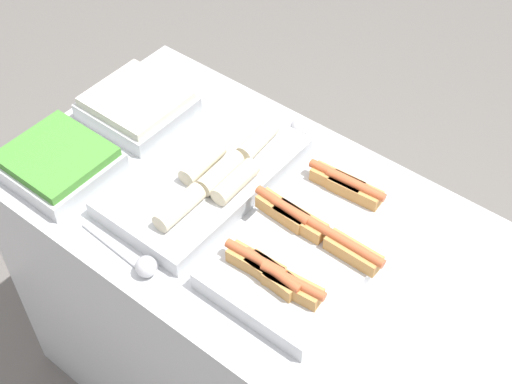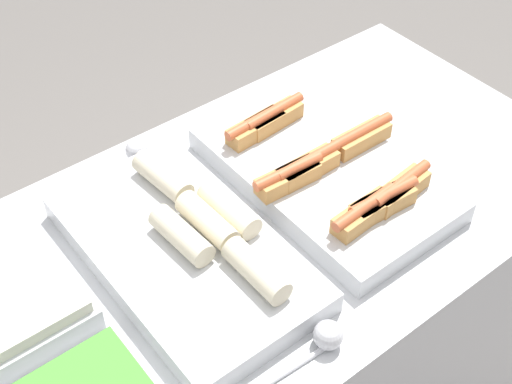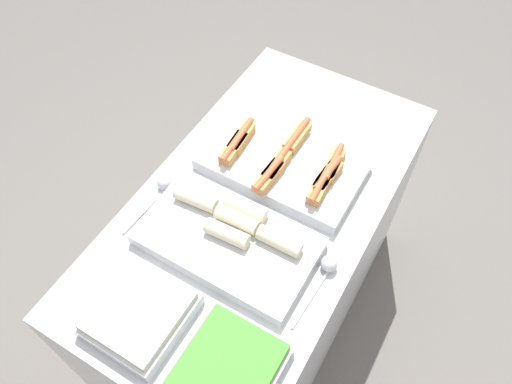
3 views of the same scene
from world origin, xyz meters
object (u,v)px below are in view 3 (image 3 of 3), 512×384
at_px(tray_wraps, 229,238).
at_px(tray_side_front, 229,368).
at_px(tray_side_back, 140,314).
at_px(serving_spoon_near, 327,268).
at_px(serving_spoon_far, 162,186).
at_px(tray_hotdogs, 283,164).

bearing_deg(tray_wraps, tray_side_front, -148.14).
height_order(tray_wraps, tray_side_front, tray_wraps).
bearing_deg(tray_side_back, serving_spoon_near, -44.13).
xyz_separation_m(tray_wraps, serving_spoon_far, (0.06, 0.30, -0.01)).
xyz_separation_m(tray_hotdogs, tray_side_back, (-0.67, 0.09, 0.00)).
height_order(tray_wraps, tray_side_back, tray_wraps).
bearing_deg(tray_side_front, serving_spoon_near, -13.36).
distance_m(tray_hotdogs, serving_spoon_near, 0.41).
distance_m(tray_side_back, serving_spoon_near, 0.55).
relative_size(tray_hotdogs, tray_side_back, 2.02).
bearing_deg(serving_spoon_near, tray_wraps, 101.67).
height_order(tray_side_back, serving_spoon_far, tray_side_back).
bearing_deg(serving_spoon_far, tray_side_back, -150.93).
bearing_deg(tray_side_back, tray_side_front, -90.00).
bearing_deg(serving_spoon_far, tray_hotdogs, -47.72).
bearing_deg(serving_spoon_near, tray_hotdogs, 47.22).
bearing_deg(tray_wraps, serving_spoon_far, 78.88).
height_order(tray_side_front, tray_side_back, same).
distance_m(tray_wraps, tray_side_front, 0.39).
bearing_deg(serving_spoon_far, tray_wraps, -101.12).
relative_size(tray_wraps, tray_side_back, 2.02).
xyz_separation_m(tray_wraps, tray_side_front, (-0.34, -0.21, 0.00)).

